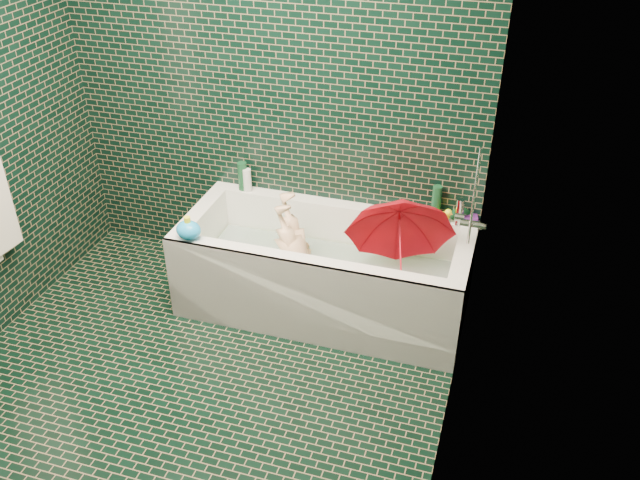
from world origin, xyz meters
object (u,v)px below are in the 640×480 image
(umbrella, at_px, (400,247))
(bath_toy, at_px, (188,230))
(bathtub, at_px, (324,279))
(rubber_duck, at_px, (444,216))
(child, at_px, (300,263))

(umbrella, xyz_separation_m, bath_toy, (-1.16, -0.29, 0.07))
(umbrella, bearing_deg, bath_toy, -170.07)
(bath_toy, bearing_deg, bathtub, 7.99)
(bathtub, height_order, rubber_duck, rubber_duck)
(child, bearing_deg, umbrella, 83.50)
(umbrella, xyz_separation_m, rubber_duck, (0.19, 0.33, 0.05))
(umbrella, bearing_deg, child, 175.28)
(child, height_order, bath_toy, bath_toy)
(bathtub, relative_size, bath_toy, 10.00)
(bathtub, distance_m, child, 0.18)
(bath_toy, bearing_deg, umbrella, -1.71)
(child, relative_size, bath_toy, 4.97)
(rubber_duck, bearing_deg, bath_toy, -134.27)
(bathtub, bearing_deg, bath_toy, -156.25)
(child, relative_size, umbrella, 1.42)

